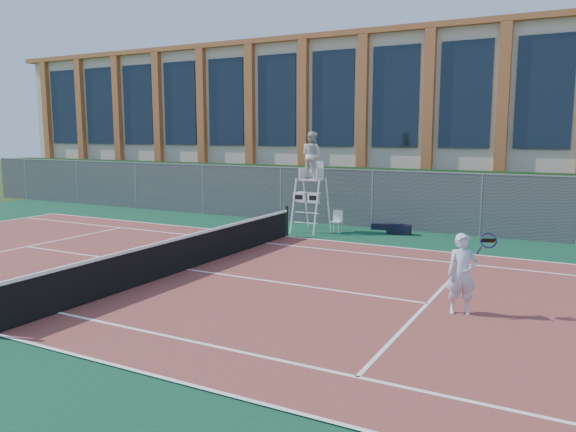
% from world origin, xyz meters
% --- Properties ---
extents(ground, '(120.00, 120.00, 0.00)m').
position_xyz_m(ground, '(0.00, 0.00, 0.00)').
color(ground, '#233814').
extents(apron, '(36.00, 20.00, 0.01)m').
position_xyz_m(apron, '(0.00, 1.00, 0.01)').
color(apron, '#0D3B2A').
rests_on(apron, ground).
extents(tennis_court, '(23.77, 10.97, 0.02)m').
position_xyz_m(tennis_court, '(0.00, 0.00, 0.02)').
color(tennis_court, maroon).
rests_on(tennis_court, apron).
extents(tennis_net, '(0.10, 11.30, 1.10)m').
position_xyz_m(tennis_net, '(0.00, 0.00, 0.54)').
color(tennis_net, black).
rests_on(tennis_net, ground).
extents(fence, '(40.00, 0.06, 2.20)m').
position_xyz_m(fence, '(0.00, 8.80, 1.10)').
color(fence, '#595E60').
rests_on(fence, ground).
extents(hedge, '(40.00, 1.40, 2.20)m').
position_xyz_m(hedge, '(0.00, 10.00, 1.10)').
color(hedge, black).
rests_on(hedge, ground).
extents(building, '(45.00, 10.60, 8.22)m').
position_xyz_m(building, '(0.00, 17.95, 4.15)').
color(building, beige).
rests_on(building, ground).
extents(umpire_chair, '(1.04, 1.59, 3.71)m').
position_xyz_m(umpire_chair, '(0.26, 7.05, 2.71)').
color(umpire_chair, white).
rests_on(umpire_chair, ground).
extents(plastic_chair, '(0.38, 0.38, 0.81)m').
position_xyz_m(plastic_chair, '(1.22, 7.21, 0.48)').
color(plastic_chair, silver).
rests_on(plastic_chair, apron).
extents(sports_bag_near, '(0.88, 0.44, 0.36)m').
position_xyz_m(sports_bag_near, '(3.36, 7.87, 0.19)').
color(sports_bag_near, black).
rests_on(sports_bag_near, apron).
extents(sports_bag_far, '(0.60, 0.35, 0.23)m').
position_xyz_m(sports_bag_far, '(2.39, 8.51, 0.12)').
color(sports_bag_far, black).
rests_on(sports_bag_far, apron).
extents(tennis_player, '(0.97, 0.73, 1.64)m').
position_xyz_m(tennis_player, '(7.14, -0.33, 0.85)').
color(tennis_player, silver).
rests_on(tennis_player, tennis_court).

